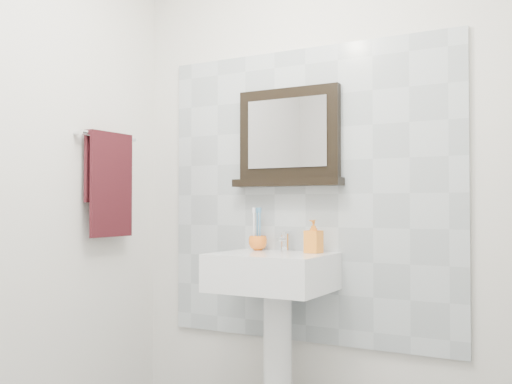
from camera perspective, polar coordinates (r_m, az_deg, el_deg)
back_wall at (r=3.09m, az=4.90°, el=1.65°), size 2.00×0.01×2.50m
right_wall at (r=1.74m, az=20.30°, el=4.04°), size 0.01×2.20×2.50m
splashback at (r=3.07m, az=4.81°, el=-0.21°), size 1.60×0.02×1.50m
pedestal_sink at (r=2.94m, az=1.64°, el=-9.41°), size 0.55×0.44×0.96m
toothbrush_cup at (r=3.11m, az=0.18°, el=-4.88°), size 0.11×0.11×0.07m
toothbrushes at (r=3.11m, az=0.16°, el=-3.30°), size 0.05×0.04×0.21m
soap_dispenser at (r=2.94m, az=5.50°, el=-4.22°), size 0.08×0.08×0.16m
framed_mirror at (r=3.10m, az=3.14°, el=4.96°), size 0.60×0.11×0.51m
towel_bar at (r=3.26m, az=-13.86°, el=5.17°), size 0.07×0.40×0.03m
hand_towel at (r=3.24m, az=-13.79°, el=1.49°), size 0.06×0.30×0.55m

